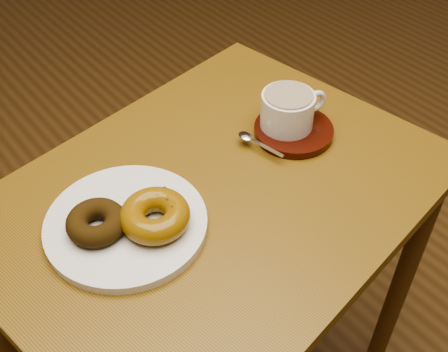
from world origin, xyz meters
TOP-DOWN VIEW (x-y plane):
  - ground at (0.00, 0.00)m, footprint 6.00×6.00m
  - cafe_table at (-0.29, -0.16)m, footprint 0.85×0.69m
  - donut_plate at (-0.45, -0.14)m, footprint 0.31×0.31m
  - donut_cinnamon at (-0.50, -0.13)m, footprint 0.11×0.11m
  - donut_caramel at (-0.42, -0.17)m, footprint 0.15×0.15m
  - saucer at (-0.09, -0.14)m, footprint 0.20×0.20m
  - coffee_cup at (-0.09, -0.12)m, footprint 0.13×0.10m
  - teaspoon at (-0.18, -0.11)m, footprint 0.03×0.10m

SIDE VIEW (x-z plane):
  - ground at x=0.00m, z-range 0.00..0.00m
  - cafe_table at x=-0.29m, z-range 0.25..0.97m
  - donut_plate at x=-0.45m, z-range 0.72..0.74m
  - saucer at x=-0.09m, z-range 0.72..0.74m
  - teaspoon at x=-0.18m, z-range 0.74..0.74m
  - donut_cinnamon at x=-0.50m, z-range 0.74..0.77m
  - donut_caramel at x=-0.42m, z-range 0.74..0.78m
  - coffee_cup at x=-0.09m, z-range 0.74..0.81m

